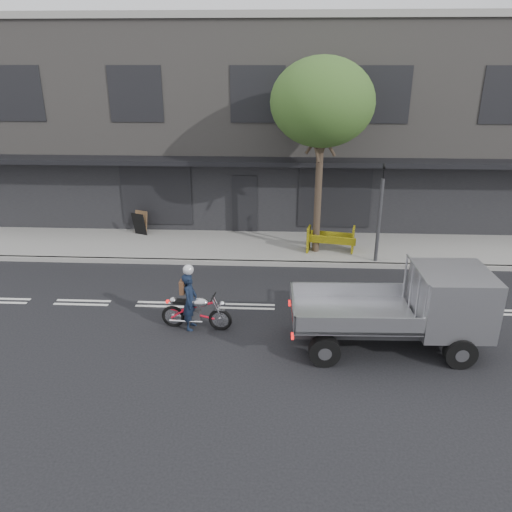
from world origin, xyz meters
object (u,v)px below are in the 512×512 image
object	(u,v)px
traffic_light_pole	(379,219)
rider	(190,302)
motorcycle	(196,311)
street_tree	(322,103)
construction_barrier	(331,241)
sandwich_board	(139,224)
flatbed_ute	(433,303)

from	to	relation	value
traffic_light_pole	rider	distance (m)	7.30
traffic_light_pole	motorcycle	size ratio (longest dim) A/B	1.86
street_tree	rider	world-z (taller)	street_tree
motorcycle	construction_barrier	size ratio (longest dim) A/B	1.11
traffic_light_pole	sandwich_board	size ratio (longest dim) A/B	3.93
sandwich_board	street_tree	bearing A→B (deg)	11.29
flatbed_ute	construction_barrier	world-z (taller)	flatbed_ute
street_tree	sandwich_board	size ratio (longest dim) A/B	7.58
motorcycle	flatbed_ute	bearing A→B (deg)	-1.04
rider	flatbed_ute	bearing A→B (deg)	-90.88
construction_barrier	flatbed_ute	bearing A→B (deg)	-72.56
motorcycle	rider	bearing A→B (deg)	-174.64
motorcycle	sandwich_board	distance (m)	7.66
rider	sandwich_board	world-z (taller)	rider
construction_barrier	sandwich_board	bearing A→B (deg)	167.21
motorcycle	flatbed_ute	distance (m)	5.88
motorcycle	sandwich_board	size ratio (longest dim) A/B	2.11
street_tree	flatbed_ute	distance (m)	7.73
street_tree	sandwich_board	world-z (taller)	street_tree
traffic_light_pole	rider	xyz separation A→B (m)	(-5.58, -4.63, -0.88)
construction_barrier	sandwich_board	xyz separation A→B (m)	(-7.33, 1.66, -0.03)
traffic_light_pole	flatbed_ute	size ratio (longest dim) A/B	0.76
motorcycle	construction_barrier	distance (m)	6.55
motorcycle	street_tree	bearing A→B (deg)	63.33
sandwich_board	rider	bearing A→B (deg)	-41.95
rider	traffic_light_pole	bearing A→B (deg)	-44.96
rider	construction_barrier	world-z (taller)	rider
street_tree	traffic_light_pole	bearing A→B (deg)	-23.03
traffic_light_pole	motorcycle	world-z (taller)	traffic_light_pole
street_tree	rider	bearing A→B (deg)	-123.17
construction_barrier	sandwich_board	size ratio (longest dim) A/B	1.91
traffic_light_pole	rider	world-z (taller)	traffic_light_pole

